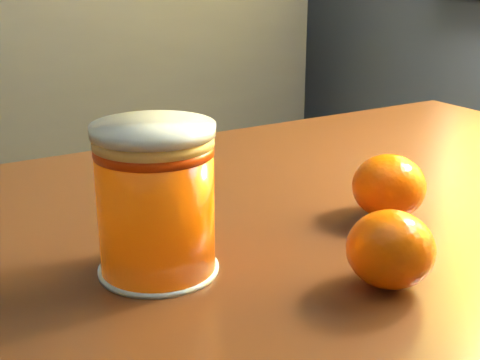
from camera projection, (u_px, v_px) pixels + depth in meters
table at (309, 347)px, 0.55m from camera, size 0.97×0.68×0.72m
juice_glass at (156, 201)px, 0.46m from camera, size 0.08×0.08×0.10m
orange_front at (390, 249)px, 0.44m from camera, size 0.08×0.08×0.05m
orange_back at (389, 186)px, 0.56m from camera, size 0.08×0.08×0.05m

